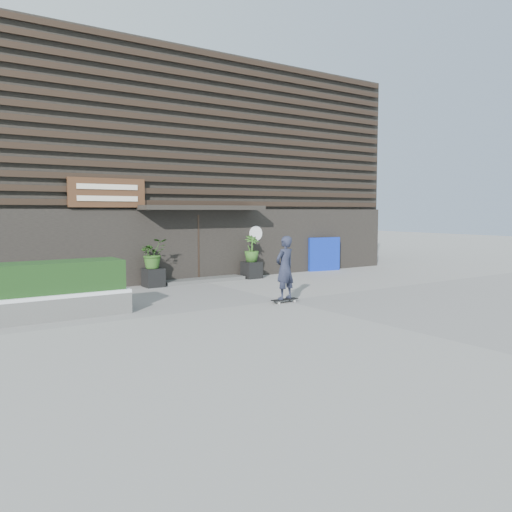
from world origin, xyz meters
TOP-DOWN VIEW (x-y plane):
  - ground at (0.00, 0.00)m, footprint 80.00×80.00m
  - entrance_step at (0.00, 4.60)m, footprint 3.00×0.80m
  - planter_pot_left at (-1.90, 4.40)m, footprint 0.60×0.60m
  - bamboo_left at (-1.90, 4.40)m, footprint 0.86×0.75m
  - planter_pot_right at (1.90, 4.40)m, footprint 0.60×0.60m
  - bamboo_right at (1.90, 4.40)m, footprint 0.54×0.54m
  - raised_bed at (-5.79, 1.24)m, footprint 3.50×1.20m
  - snow_layer at (-5.79, 1.24)m, footprint 3.50×1.20m
  - hedge at (-5.79, 1.24)m, footprint 3.30×1.00m
  - blue_tarp at (5.67, 4.70)m, footprint 1.45×0.32m
  - building at (-0.00, 9.96)m, footprint 18.00×11.00m
  - skateboarder at (-0.16, -0.28)m, footprint 0.78×0.52m

SIDE VIEW (x-z plane):
  - ground at x=0.00m, z-range 0.00..0.00m
  - entrance_step at x=0.00m, z-range 0.00..0.12m
  - raised_bed at x=-5.79m, z-range 0.00..0.50m
  - planter_pot_left at x=-1.90m, z-range 0.00..0.60m
  - planter_pot_right at x=1.90m, z-range 0.00..0.60m
  - snow_layer at x=-5.79m, z-range 0.50..0.58m
  - blue_tarp at x=5.67m, z-range 0.00..1.36m
  - hedge at x=-5.79m, z-range 0.58..1.28m
  - skateboarder at x=-0.16m, z-range 0.04..1.82m
  - bamboo_left at x=-1.90m, z-range 0.60..1.56m
  - bamboo_right at x=1.90m, z-range 0.60..1.56m
  - building at x=0.00m, z-range -0.01..7.99m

